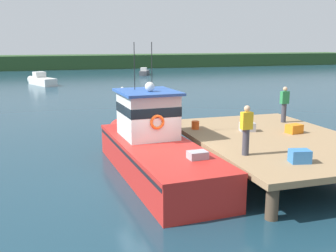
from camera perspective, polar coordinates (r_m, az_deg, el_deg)
The scene contains 13 objects.
ground_plane at distance 14.31m, azimuth -1.86°, elevation -7.64°, with size 200.00×200.00×0.00m, color #193847.
dock at distance 15.91m, azimuth 15.03°, elevation -2.00°, with size 6.00×9.00×1.20m.
main_fishing_boat at distance 14.86m, azimuth -2.15°, elevation -2.83°, with size 2.99×9.89×4.80m.
crate_single_far at distance 16.63m, azimuth 11.32°, elevation -0.14°, with size 0.60×0.44×0.36m, color #9E9EA3.
crate_stack_near_edge at distance 16.78m, azimuth 17.66°, elevation -0.37°, with size 0.60×0.44×0.35m, color orange.
crate_stack_mid_dock at distance 12.75m, azimuth 18.40°, elevation -4.14°, with size 0.60×0.44×0.40m, color #3370B2.
bait_bucket at distance 16.76m, azimuth 3.95°, elevation 0.13°, with size 0.32×0.32×0.34m, color #E04C19.
deckhand_by_the_boat at distance 13.00m, azimuth 11.17°, elevation -0.45°, with size 0.36×0.22×1.63m.
deckhand_further_back at distance 18.78m, azimuth 16.36°, elevation 3.10°, with size 0.36×0.22×1.63m.
moored_boat_mid_harbor at distance 58.93m, azimuth -3.45°, elevation 7.69°, with size 2.41×4.30×1.09m.
moored_boat_far_left at distance 47.48m, azimuth -17.76°, elevation 6.25°, with size 3.30×5.69×1.45m.
mooring_buoy_channel_marker at distance 40.52m, azimuth -6.58°, elevation 5.37°, with size 0.33×0.33×0.33m, color silver.
far_shoreline at distance 75.17m, azimuth -14.74°, elevation 8.89°, with size 120.00×8.00×2.40m, color #284723.
Camera 1 is at (-3.57, -13.00, 4.82)m, focal length 42.46 mm.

